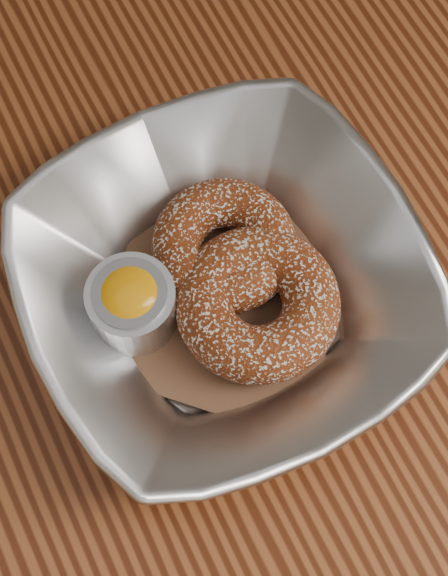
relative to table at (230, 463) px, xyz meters
name	(u,v)px	position (x,y,z in m)	size (l,w,h in m)	color
ground_plane	(227,547)	(0.00, 0.00, -0.65)	(4.00, 4.00, 0.00)	#565659
table	(230,463)	(0.00, 0.00, 0.00)	(1.20, 0.80, 0.75)	brown
serving_bowl	(224,288)	(0.03, 0.08, 0.13)	(0.25, 0.25, 0.06)	silver
parchment	(224,300)	(0.03, 0.08, 0.11)	(0.14, 0.14, 0.00)	brown
donut_back	(224,245)	(0.05, 0.11, 0.13)	(0.09, 0.09, 0.03)	maroon
donut_front	(258,304)	(0.05, 0.06, 0.13)	(0.10, 0.10, 0.04)	maroon
ramekin	(132,303)	(-0.02, 0.09, 0.13)	(0.06, 0.06, 0.05)	silver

